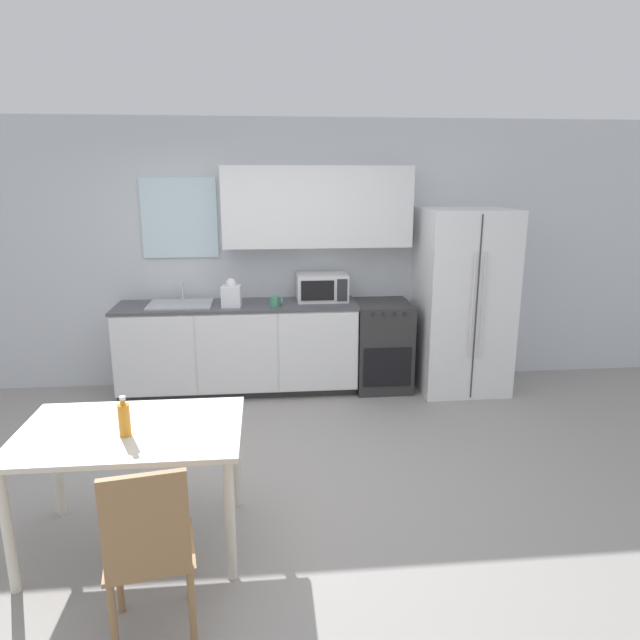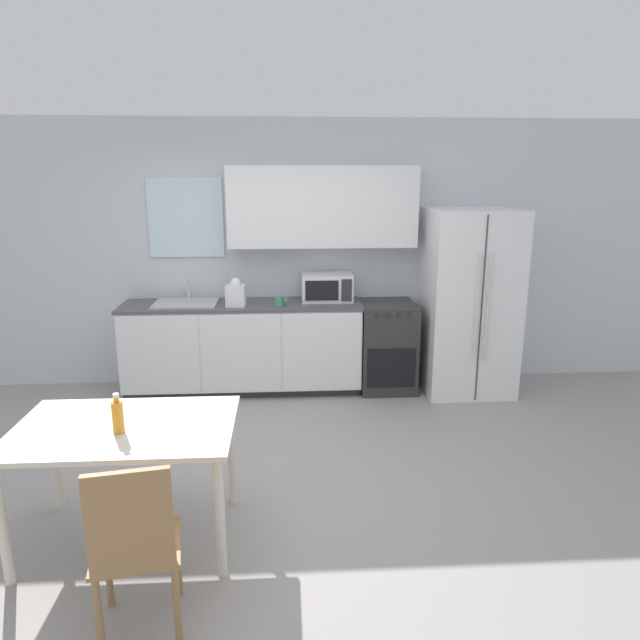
# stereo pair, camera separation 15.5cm
# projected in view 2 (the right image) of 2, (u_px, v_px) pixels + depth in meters

# --- Properties ---
(ground_plane) EXTENTS (12.00, 12.00, 0.00)m
(ground_plane) POSITION_uv_depth(u_px,v_px,m) (266.00, 477.00, 4.17)
(ground_plane) COLOR gray
(wall_back) EXTENTS (12.00, 0.38, 2.70)m
(wall_back) POSITION_uv_depth(u_px,v_px,m) (278.00, 246.00, 5.82)
(wall_back) COLOR silver
(wall_back) RESTS_ON ground_plane
(kitchen_counter) EXTENTS (2.37, 0.61, 0.91)m
(kitchen_counter) POSITION_uv_depth(u_px,v_px,m) (243.00, 347.00, 5.76)
(kitchen_counter) COLOR #333333
(kitchen_counter) RESTS_ON ground_plane
(oven_range) EXTENTS (0.55, 0.63, 0.90)m
(oven_range) POSITION_uv_depth(u_px,v_px,m) (386.00, 346.00, 5.84)
(oven_range) COLOR #2D2D2D
(oven_range) RESTS_ON ground_plane
(refrigerator) EXTENTS (0.86, 0.81, 1.83)m
(refrigerator) POSITION_uv_depth(u_px,v_px,m) (468.00, 302.00, 5.70)
(refrigerator) COLOR white
(refrigerator) RESTS_ON ground_plane
(kitchen_sink) EXTENTS (0.61, 0.45, 0.20)m
(kitchen_sink) POSITION_uv_depth(u_px,v_px,m) (186.00, 303.00, 5.62)
(kitchen_sink) COLOR #B7BABC
(kitchen_sink) RESTS_ON kitchen_counter
(microwave) EXTENTS (0.51, 0.36, 0.27)m
(microwave) POSITION_uv_depth(u_px,v_px,m) (327.00, 287.00, 5.76)
(microwave) COLOR silver
(microwave) RESTS_ON kitchen_counter
(coffee_mug) EXTENTS (0.12, 0.09, 0.10)m
(coffee_mug) POSITION_uv_depth(u_px,v_px,m) (279.00, 301.00, 5.52)
(coffee_mug) COLOR #3F8C66
(coffee_mug) RESTS_ON kitchen_counter
(grocery_bag_0) EXTENTS (0.19, 0.17, 0.28)m
(grocery_bag_0) POSITION_uv_depth(u_px,v_px,m) (236.00, 294.00, 5.51)
(grocery_bag_0) COLOR white
(grocery_bag_0) RESTS_ON kitchen_counter
(dining_table) EXTENTS (1.26, 0.84, 0.74)m
(dining_table) POSITION_uv_depth(u_px,v_px,m) (126.00, 441.00, 3.31)
(dining_table) COLOR beige
(dining_table) RESTS_ON ground_plane
(dining_chair_near) EXTENTS (0.46, 0.46, 0.93)m
(dining_chair_near) POSITION_uv_depth(u_px,v_px,m) (134.00, 541.00, 2.58)
(dining_chair_near) COLOR #997047
(dining_chair_near) RESTS_ON ground_plane
(drink_bottle) EXTENTS (0.06, 0.06, 0.23)m
(drink_bottle) POSITION_uv_depth(u_px,v_px,m) (118.00, 416.00, 3.17)
(drink_bottle) COLOR orange
(drink_bottle) RESTS_ON dining_table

